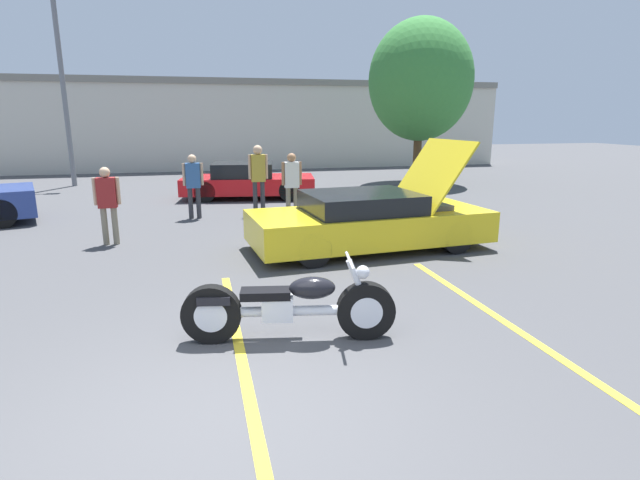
# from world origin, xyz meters

# --- Properties ---
(ground_plane) EXTENTS (80.00, 80.00, 0.00)m
(ground_plane) POSITION_xyz_m (0.00, 0.00, 0.00)
(ground_plane) COLOR #474749
(parking_stripe_middle) EXTENTS (0.12, 5.50, 0.01)m
(parking_stripe_middle) POSITION_xyz_m (0.25, 1.22, 0.00)
(parking_stripe_middle) COLOR yellow
(parking_stripe_middle) RESTS_ON ground
(parking_stripe_back) EXTENTS (0.12, 5.50, 0.01)m
(parking_stripe_back) POSITION_xyz_m (3.64, 1.22, 0.00)
(parking_stripe_back) COLOR yellow
(parking_stripe_back) RESTS_ON ground
(far_building) EXTENTS (32.00, 4.20, 4.40)m
(far_building) POSITION_xyz_m (0.00, 23.22, 2.34)
(far_building) COLOR beige
(far_building) RESTS_ON ground
(light_pole) EXTENTS (1.21, 0.28, 6.97)m
(light_pole) POSITION_xyz_m (-4.61, 16.90, 3.86)
(light_pole) COLOR slate
(light_pole) RESTS_ON ground
(tree_background) EXTENTS (3.98, 3.98, 6.24)m
(tree_background) POSITION_xyz_m (8.44, 14.56, 3.94)
(tree_background) COLOR brown
(tree_background) RESTS_ON ground
(motorcycle) EXTENTS (2.48, 0.81, 0.98)m
(motorcycle) POSITION_xyz_m (0.85, 1.43, 0.41)
(motorcycle) COLOR black
(motorcycle) RESTS_ON ground
(show_car_hood_open) EXTENTS (4.83, 2.32, 2.13)m
(show_car_hood_open) POSITION_xyz_m (3.18, 5.22, 0.57)
(show_car_hood_open) COLOR yellow
(show_car_hood_open) RESTS_ON ground
(parked_car_right_row) EXTENTS (4.43, 2.48, 1.14)m
(parked_car_right_row) POSITION_xyz_m (1.47, 12.35, 0.55)
(parked_car_right_row) COLOR red
(parked_car_right_row) RESTS_ON ground
(spectator_near_motorcycle) EXTENTS (0.52, 0.22, 1.65)m
(spectator_near_motorcycle) POSITION_xyz_m (-0.21, 9.22, 0.98)
(spectator_near_motorcycle) COLOR #333338
(spectator_near_motorcycle) RESTS_ON ground
(spectator_by_show_car) EXTENTS (0.52, 0.22, 1.69)m
(spectator_by_show_car) POSITION_xyz_m (2.23, 8.53, 1.00)
(spectator_by_show_car) COLOR gray
(spectator_by_show_car) RESTS_ON ground
(spectator_midground) EXTENTS (0.52, 0.24, 1.86)m
(spectator_midground) POSITION_xyz_m (1.48, 9.32, 1.12)
(spectator_midground) COLOR #333338
(spectator_midground) RESTS_ON ground
(spectator_far_lot) EXTENTS (0.52, 0.21, 1.60)m
(spectator_far_lot) POSITION_xyz_m (-1.90, 6.81, 0.94)
(spectator_far_lot) COLOR gray
(spectator_far_lot) RESTS_ON ground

